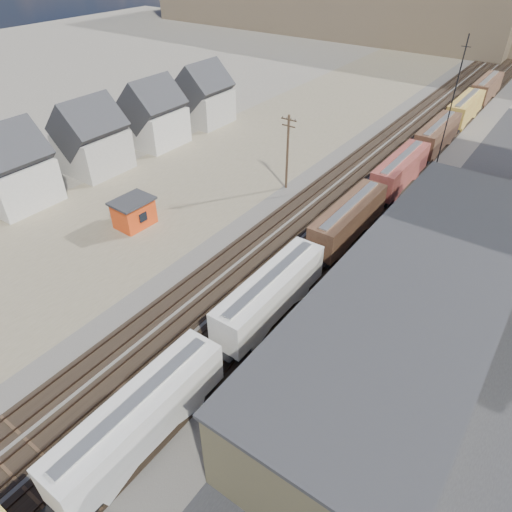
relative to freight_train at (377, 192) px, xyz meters
The scene contains 10 objects.
ground 43.05m from the freight_train, 95.08° to the right, with size 300.00×300.00×0.00m, color #6B6356.
ballast_bed 8.61m from the freight_train, 117.78° to the left, with size 18.00×200.00×0.06m, color #4C4742.
dirt_yard 24.12m from the freight_train, behind, with size 24.00×180.00×0.03m, color #6E614B.
rail_tracks 8.84m from the freight_train, 121.09° to the left, with size 11.40×200.00×0.24m.
freight_train is the anchor object (origin of this frame).
warehouse 21.03m from the freight_train, 57.84° to the right, with size 12.40×40.40×7.25m.
utility_pole_north 12.58m from the freight_train, behind, with size 2.20×0.32×10.00m.
radio_mast 18.47m from the freight_train, 82.72° to the left, with size 1.20×0.16×18.00m.
townhouse_row 41.80m from the freight_train, 154.80° to the right, with size 8.15×68.16×10.47m.
maintenance_shed 28.94m from the freight_train, 138.69° to the right, with size 3.72×4.74×3.39m.
Camera 1 is at (20.31, -5.36, 28.89)m, focal length 32.00 mm.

